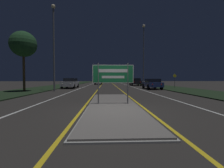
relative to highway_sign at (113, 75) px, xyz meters
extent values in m
plane|color=#282623|center=(0.00, -1.44, -1.60)|extent=(160.00, 160.00, 0.00)
cube|color=#999993|center=(0.00, 0.00, -1.58)|extent=(2.57, 9.47, 0.05)
cube|color=#66605B|center=(0.00, 0.00, -1.55)|extent=(2.45, 9.35, 0.10)
cube|color=black|center=(-9.50, 18.56, -1.56)|extent=(5.00, 100.00, 0.08)
cube|color=black|center=(9.50, 18.56, -1.56)|extent=(5.00, 100.00, 0.08)
cube|color=gold|center=(-1.48, 23.56, -1.60)|extent=(0.12, 70.00, 0.01)
cube|color=gold|center=(1.48, 23.56, -1.60)|extent=(0.12, 70.00, 0.01)
cube|color=silver|center=(-4.20, 23.56, -1.60)|extent=(0.12, 70.00, 0.01)
cube|color=silver|center=(4.20, 23.56, -1.60)|extent=(0.12, 70.00, 0.01)
cube|color=silver|center=(-7.20, 23.56, -1.60)|extent=(0.10, 70.00, 0.01)
cube|color=silver|center=(7.20, 23.56, -1.60)|extent=(0.10, 70.00, 0.01)
cylinder|color=#56565B|center=(-0.78, 0.00, -0.42)|extent=(0.07, 0.07, 2.16)
cylinder|color=#56565B|center=(0.78, 0.00, -0.42)|extent=(0.07, 0.07, 2.16)
cube|color=#19703D|center=(0.00, 0.00, 0.08)|extent=(2.17, 0.04, 0.96)
cube|color=white|center=(0.00, -0.02, 0.08)|extent=(2.17, 0.00, 0.96)
cube|color=#19703D|center=(0.00, -0.02, 0.08)|extent=(2.11, 0.01, 0.90)
cube|color=white|center=(0.00, -0.02, 0.25)|extent=(1.52, 0.01, 0.17)
cube|color=white|center=(0.00, -0.02, -0.09)|extent=(1.19, 0.01, 0.13)
cylinder|color=#56565B|center=(-6.24, 9.24, 3.07)|extent=(0.18, 0.18, 9.35)
sphere|color=beige|center=(-6.24, 9.24, 7.88)|extent=(0.44, 0.44, 0.44)
cylinder|color=#56565B|center=(6.54, 19.60, 3.87)|extent=(0.18, 0.18, 10.95)
sphere|color=beige|center=(6.54, 19.60, 9.50)|extent=(0.52, 0.52, 0.52)
cube|color=navy|center=(5.94, 12.45, -0.95)|extent=(1.81, 4.14, 0.60)
cube|color=black|center=(5.94, 12.20, -0.42)|extent=(1.59, 2.15, 0.47)
sphere|color=red|center=(5.38, 10.40, -0.88)|extent=(0.14, 0.14, 0.14)
sphere|color=red|center=(6.50, 10.40, -0.88)|extent=(0.14, 0.14, 0.14)
cylinder|color=black|center=(5.08, 13.73, -1.25)|extent=(0.22, 0.70, 0.70)
cylinder|color=black|center=(6.81, 13.73, -1.25)|extent=(0.22, 0.70, 0.70)
cylinder|color=black|center=(5.08, 11.16, -1.25)|extent=(0.22, 0.70, 0.70)
cylinder|color=black|center=(6.81, 11.16, -1.25)|extent=(0.22, 0.70, 0.70)
cube|color=black|center=(5.71, 23.02, -0.90)|extent=(1.90, 4.00, 0.70)
cube|color=black|center=(5.71, 22.78, -0.31)|extent=(1.67, 2.08, 0.48)
sphere|color=red|center=(5.13, 21.03, -0.81)|extent=(0.14, 0.14, 0.14)
sphere|color=red|center=(6.30, 21.03, -0.81)|extent=(0.14, 0.14, 0.14)
cylinder|color=black|center=(4.80, 24.26, -1.25)|extent=(0.22, 0.70, 0.70)
cylinder|color=black|center=(6.62, 24.26, -1.25)|extent=(0.22, 0.70, 0.70)
cylinder|color=black|center=(4.80, 21.77, -1.25)|extent=(0.22, 0.70, 0.70)
cylinder|color=black|center=(6.62, 21.77, -1.25)|extent=(0.22, 0.70, 0.70)
cube|color=#B7B7BC|center=(-5.79, 14.87, -0.94)|extent=(1.82, 4.50, 0.66)
cube|color=black|center=(-5.79, 15.14, -0.35)|extent=(1.60, 2.34, 0.52)
sphere|color=white|center=(-6.35, 12.64, -0.85)|extent=(0.14, 0.14, 0.14)
sphere|color=white|center=(-5.22, 12.64, -0.85)|extent=(0.14, 0.14, 0.14)
cylinder|color=black|center=(-6.66, 13.47, -1.27)|extent=(0.22, 0.67, 0.67)
cylinder|color=black|center=(-4.92, 13.47, -1.27)|extent=(0.22, 0.67, 0.67)
cylinder|color=black|center=(-6.66, 16.26, -1.27)|extent=(0.22, 0.67, 0.67)
cylinder|color=black|center=(-4.92, 16.26, -1.27)|extent=(0.22, 0.67, 0.67)
cube|color=#4C514C|center=(-2.32, 29.74, -0.96)|extent=(1.74, 4.36, 0.62)
cube|color=black|center=(-2.32, 30.01, -0.41)|extent=(1.53, 2.27, 0.47)
sphere|color=white|center=(-2.86, 27.59, -0.88)|extent=(0.14, 0.14, 0.14)
sphere|color=white|center=(-1.78, 27.59, -0.88)|extent=(0.14, 0.14, 0.14)
cylinder|color=black|center=(-3.15, 28.39, -1.27)|extent=(0.22, 0.67, 0.67)
cylinder|color=black|center=(-1.49, 28.39, -1.27)|extent=(0.22, 0.67, 0.67)
cylinder|color=black|center=(-3.15, 31.09, -1.27)|extent=(0.22, 0.67, 0.67)
cylinder|color=black|center=(-1.49, 31.09, -1.27)|extent=(0.22, 0.67, 0.67)
cylinder|color=#56565B|center=(9.98, 14.25, -0.60)|extent=(0.06, 0.06, 1.84)
cube|color=yellow|center=(9.98, 14.25, 0.25)|extent=(0.60, 0.02, 0.60)
cylinder|color=#4C3823|center=(-9.07, 8.28, 0.67)|extent=(0.24, 0.24, 4.39)
sphere|color=#1E4223|center=(-9.07, 8.28, 3.47)|extent=(2.66, 2.66, 2.66)
camera|label=1|loc=(-0.37, -7.92, -0.18)|focal=24.00mm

